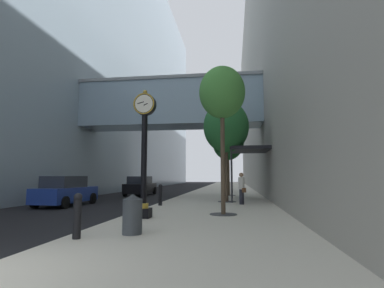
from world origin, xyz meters
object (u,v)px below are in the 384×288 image
Objects in this scene: street_tree_near at (222,94)px; bollard_fourth at (160,194)px; bollard_nearest at (77,215)px; trash_bin at (132,213)px; bollard_third at (145,198)px; pedestrian_walking at (242,188)px; street_tree_mid_far at (228,142)px; car_blue_mid at (66,191)px; car_black_near at (140,186)px; street_clock at (144,146)px; street_tree_mid_near at (226,127)px.

bollard_fourth is at bearing 136.04° from street_tree_near.
bollard_nearest is 8.47m from bollard_fourth.
bollard_fourth is 1.06× the size of trash_bin.
pedestrian_walking reaches higher than bollard_third.
bollard_nearest is at bearing -101.18° from street_tree_mid_far.
bollard_nearest is at bearing -57.79° from car_blue_mid.
bollard_third is 1.00× the size of bollard_fourth.
street_tree_near is at bearing -7.80° from bollard_third.
car_black_near is (-4.32, 12.96, 0.08)m from bollard_third.
bollard_nearest is 1.00× the size of bollard_fourth.
street_clock is 4.35× the size of bollard_fourth.
bollard_fourth is 7.80m from trash_bin.
street_clock reaches higher than car_black_near.
street_tree_near is 12.10m from street_tree_mid_far.
bollard_nearest is 0.18× the size of street_tree_near.
street_tree_near reaches higher than street_clock.
street_tree_near is at bearing -60.06° from car_black_near.
bollard_fourth is 0.18× the size of street_tree_mid_near.
trash_bin is 10.61m from car_blue_mid.
pedestrian_walking reaches higher than car_blue_mid.
car_black_near is (-5.48, 17.85, 0.12)m from trash_bin.
bollard_third is 0.18× the size of street_tree_near.
pedestrian_walking is at bearing 15.69° from bollard_fourth.
car_blue_mid is at bearing 175.42° from bollard_fourth.
street_clock is 4.37m from bollard_nearest.
bollard_fourth is at bearing -66.91° from car_black_near.
bollard_third is at bearing -106.37° from street_tree_mid_far.
street_clock is 2.81× the size of pedestrian_walking.
street_tree_mid_far reaches higher than car_black_near.
pedestrian_walking is (3.09, 8.91, 0.37)m from trash_bin.
car_black_near is at bearing 82.37° from car_blue_mid.
street_tree_mid_far is at bearing 68.79° from bollard_fourth.
pedestrian_walking is (0.84, -7.59, -3.35)m from street_tree_mid_far.
street_tree_mid_near is 11.37m from car_black_near.
street_tree_near is 6.05m from street_tree_mid_near.
street_clock is 4.35× the size of bollard_third.
bollard_third is at bearing -136.64° from pedestrian_walking.
street_clock is 0.79× the size of street_tree_mid_near.
bollard_nearest is 1.06× the size of trash_bin.
car_black_near reaches higher than bollard_fourth.
street_tree_mid_near is (2.90, 7.41, 1.88)m from street_clock.
pedestrian_walking is 0.37× the size of car_black_near.
car_blue_mid is at bearing -137.27° from street_tree_mid_far.
car_blue_mid is (-5.62, 8.92, 0.09)m from bollard_nearest.
street_clock reaches higher than trash_bin.
street_tree_near reaches higher than pedestrian_walking.
street_tree_mid_near is 6.05m from street_tree_mid_far.
street_tree_mid_near reaches higher than car_black_near.
street_tree_mid_near is at bearing 58.53° from bollard_third.
car_black_near reaches higher than bollard_third.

